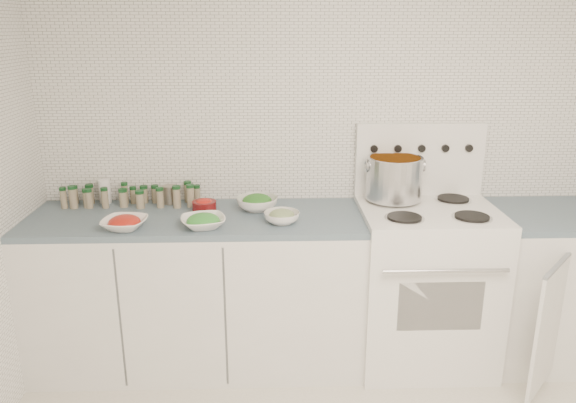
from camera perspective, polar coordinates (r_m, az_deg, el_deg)
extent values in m
cube|color=white|center=(3.36, 5.15, 6.12)|extent=(3.50, 0.02, 2.50)
cube|color=white|center=(3.33, -9.02, -9.09)|extent=(1.85, 0.62, 0.86)
cube|color=#49596D|center=(3.15, -9.41, -1.75)|extent=(1.85, 0.62, 0.03)
cube|color=white|center=(3.39, 13.62, -8.34)|extent=(0.76, 0.65, 0.92)
cube|color=black|center=(3.10, 15.20, -10.21)|extent=(0.45, 0.01, 0.28)
cylinder|color=silver|center=(2.97, 15.77, -6.81)|extent=(0.65, 0.02, 0.02)
cube|color=white|center=(3.22, 14.21, -0.84)|extent=(0.76, 0.65, 0.01)
cube|color=white|center=(3.43, 13.18, 4.21)|extent=(0.76, 0.06, 0.43)
cylinder|color=silver|center=(3.02, 11.75, -1.66)|extent=(0.21, 0.21, 0.01)
cylinder|color=black|center=(3.02, 11.75, -1.55)|extent=(0.18, 0.18, 0.01)
cylinder|color=silver|center=(3.13, 18.18, -1.54)|extent=(0.21, 0.21, 0.01)
cylinder|color=black|center=(3.12, 18.19, -1.44)|extent=(0.18, 0.18, 0.01)
cylinder|color=silver|center=(3.32, 10.50, 0.15)|extent=(0.21, 0.21, 0.01)
cylinder|color=black|center=(3.32, 10.51, 0.25)|extent=(0.18, 0.18, 0.01)
cylinder|color=silver|center=(3.41, 16.42, 0.20)|extent=(0.21, 0.21, 0.01)
cylinder|color=black|center=(3.41, 16.43, 0.30)|extent=(0.18, 0.18, 0.01)
cylinder|color=black|center=(3.32, 8.73, 5.33)|extent=(0.04, 0.02, 0.04)
cylinder|color=black|center=(3.35, 11.09, 5.31)|extent=(0.04, 0.02, 0.04)
cylinder|color=black|center=(3.38, 13.41, 5.28)|extent=(0.04, 0.02, 0.04)
cylinder|color=black|center=(3.42, 15.69, 5.24)|extent=(0.04, 0.02, 0.04)
cylinder|color=black|center=(3.47, 17.90, 5.19)|extent=(0.04, 0.02, 0.04)
cube|color=white|center=(3.71, 26.02, -7.83)|extent=(0.89, 0.62, 0.86)
cube|color=#49596D|center=(3.56, 26.98, -1.23)|extent=(0.89, 0.62, 0.03)
cube|color=white|center=(3.22, 24.89, -11.62)|extent=(0.28, 0.31, 0.70)
cylinder|color=silver|center=(3.28, 10.73, 2.37)|extent=(0.32, 0.32, 0.24)
cylinder|color=orange|center=(3.26, 10.84, 4.19)|extent=(0.29, 0.29, 0.03)
torus|color=silver|center=(3.23, 7.95, 3.62)|extent=(0.01, 0.08, 0.08)
torus|color=silver|center=(3.31, 13.60, 3.60)|extent=(0.01, 0.08, 0.08)
imported|color=white|center=(3.02, -16.27, -2.18)|extent=(0.26, 0.26, 0.06)
ellipsoid|color=red|center=(3.02, -16.29, -1.97)|extent=(0.16, 0.16, 0.07)
imported|color=white|center=(2.96, -8.61, -2.09)|extent=(0.28, 0.28, 0.06)
ellipsoid|color=#2C872C|center=(2.95, -8.62, -1.88)|extent=(0.17, 0.17, 0.07)
imported|color=white|center=(3.20, -3.15, -0.21)|extent=(0.30, 0.30, 0.07)
ellipsoid|color=#1D621C|center=(3.20, -3.16, 0.13)|extent=(0.17, 0.17, 0.08)
imported|color=white|center=(2.99, -0.63, -1.63)|extent=(0.23, 0.23, 0.06)
ellipsoid|color=#294F1F|center=(2.98, -0.63, -1.34)|extent=(0.14, 0.14, 0.06)
cylinder|color=#590F10|center=(3.18, -8.49, -0.55)|extent=(0.14, 0.14, 0.07)
ellipsoid|color=red|center=(3.17, -8.51, -0.14)|extent=(0.10, 0.10, 0.05)
cylinder|color=white|center=(3.49, -18.11, 0.99)|extent=(0.09, 0.09, 0.14)
cylinder|color=gray|center=(3.38, -11.92, 0.70)|extent=(0.08, 0.08, 0.11)
cylinder|color=gray|center=(3.54, -20.85, 0.53)|extent=(0.04, 0.04, 0.09)
cylinder|color=#123F1B|center=(3.53, -20.94, 1.37)|extent=(0.04, 0.04, 0.02)
cylinder|color=gray|center=(3.51, -19.46, 0.59)|extent=(0.05, 0.05, 0.10)
cylinder|color=#123F1B|center=(3.49, -19.56, 1.50)|extent=(0.05, 0.05, 0.02)
cylinder|color=gray|center=(3.44, -16.22, 0.69)|extent=(0.04, 0.04, 0.11)
cylinder|color=#123F1B|center=(3.42, -16.31, 1.73)|extent=(0.04, 0.04, 0.02)
cylinder|color=gray|center=(3.43, -15.43, 0.50)|extent=(0.04, 0.04, 0.09)
cylinder|color=#123F1B|center=(3.42, -15.50, 1.33)|extent=(0.04, 0.04, 0.02)
cylinder|color=gray|center=(3.43, -14.40, 0.58)|extent=(0.04, 0.04, 0.09)
cylinder|color=#123F1B|center=(3.41, -14.47, 1.42)|extent=(0.05, 0.05, 0.02)
cylinder|color=gray|center=(3.42, -13.33, 0.61)|extent=(0.04, 0.04, 0.09)
cylinder|color=#123F1B|center=(3.40, -13.39, 1.48)|extent=(0.04, 0.04, 0.02)
cylinder|color=gray|center=(3.38, -10.12, 0.84)|extent=(0.04, 0.04, 0.11)
cylinder|color=#123F1B|center=(3.37, -10.18, 1.88)|extent=(0.05, 0.05, 0.02)
cylinder|color=gray|center=(3.37, -9.21, 0.64)|extent=(0.04, 0.04, 0.09)
cylinder|color=#123F1B|center=(3.36, -9.25, 1.51)|extent=(0.04, 0.04, 0.02)
cylinder|color=gray|center=(3.45, -20.99, 0.28)|extent=(0.05, 0.05, 0.12)
cylinder|color=#123F1B|center=(3.43, -21.11, 1.34)|extent=(0.05, 0.05, 0.02)
cylinder|color=gray|center=(3.42, -19.55, 0.14)|extent=(0.04, 0.04, 0.10)
cylinder|color=#123F1B|center=(3.40, -19.65, 1.07)|extent=(0.04, 0.04, 0.02)
cylinder|color=gray|center=(3.39, -18.10, 0.22)|extent=(0.04, 0.04, 0.10)
cylinder|color=#123F1B|center=(3.38, -18.19, 1.21)|extent=(0.04, 0.04, 0.02)
cylinder|color=gray|center=(3.38, -16.37, 0.20)|extent=(0.05, 0.05, 0.09)
cylinder|color=#123F1B|center=(3.36, -16.45, 1.09)|extent=(0.05, 0.05, 0.02)
cylinder|color=gray|center=(3.33, -14.79, 0.06)|extent=(0.05, 0.05, 0.09)
cylinder|color=#123F1B|center=(3.32, -14.86, 0.94)|extent=(0.05, 0.05, 0.02)
cylinder|color=gray|center=(3.32, -12.86, 0.25)|extent=(0.04, 0.04, 0.10)
cylinder|color=#123F1B|center=(3.30, -12.93, 1.24)|extent=(0.04, 0.04, 0.02)
cylinder|color=gray|center=(3.29, -11.23, 0.33)|extent=(0.04, 0.04, 0.11)
cylinder|color=#123F1B|center=(3.27, -11.29, 1.42)|extent=(0.05, 0.05, 0.02)
cylinder|color=gray|center=(3.29, -9.87, 0.43)|extent=(0.04, 0.04, 0.12)
cylinder|color=#123F1B|center=(3.27, -9.93, 1.56)|extent=(0.04, 0.04, 0.02)
cylinder|color=gray|center=(3.46, -21.83, 0.20)|extent=(0.04, 0.04, 0.11)
cylinder|color=#123F1B|center=(3.45, -21.95, 1.19)|extent=(0.04, 0.04, 0.02)
cylinder|color=gray|center=(3.44, -19.71, 0.17)|extent=(0.05, 0.05, 0.09)
cylinder|color=#123F1B|center=(3.42, -19.80, 1.05)|extent=(0.05, 0.05, 0.02)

